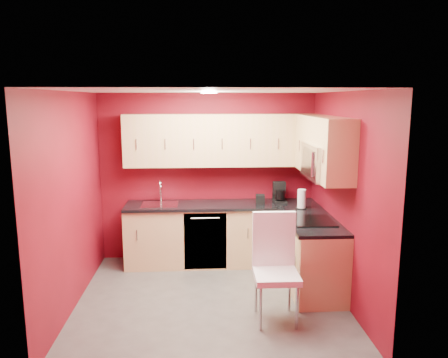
{
  "coord_description": "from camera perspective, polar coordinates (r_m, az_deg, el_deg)",
  "views": [
    {
      "loc": [
        -0.12,
        -4.99,
        2.41
      ],
      "look_at": [
        0.19,
        0.55,
        1.39
      ],
      "focal_mm": 35.0,
      "sensor_mm": 36.0,
      "label": 1
    }
  ],
  "objects": [
    {
      "name": "upper_cabinets_back",
      "position": [
        6.35,
        -0.33,
        5.11
      ],
      "size": [
        2.8,
        0.35,
        0.75
      ],
      "primitive_type": "cube",
      "color": "tan",
      "rests_on": "wall_back"
    },
    {
      "name": "countertop_back",
      "position": [
        6.36,
        -0.26,
        -3.42
      ],
      "size": [
        2.8,
        0.63,
        0.04
      ],
      "primitive_type": "cube",
      "color": "black",
      "rests_on": "base_cabinets_back"
    },
    {
      "name": "dining_chair",
      "position": [
        4.86,
        6.84,
        -11.66
      ],
      "size": [
        0.48,
        0.51,
        1.18
      ],
      "primitive_type": null,
      "rotation": [
        0.0,
        0.0,
        -0.01
      ],
      "color": "white",
      "rests_on": "floor"
    },
    {
      "name": "wall_left",
      "position": [
        5.33,
        -19.3,
        -2.77
      ],
      "size": [
        0.0,
        3.0,
        3.0
      ],
      "primitive_type": "plane",
      "rotation": [
        1.57,
        0.0,
        1.57
      ],
      "color": "maroon",
      "rests_on": "floor"
    },
    {
      "name": "downlight",
      "position": [
        5.29,
        -1.98,
        11.2
      ],
      "size": [
        0.2,
        0.2,
        0.01
      ],
      "primitive_type": "cylinder",
      "color": "white",
      "rests_on": "ceiling"
    },
    {
      "name": "microwave",
      "position": [
        5.45,
        12.91,
        2.23
      ],
      "size": [
        0.42,
        0.76,
        0.42
      ],
      "color": "silver",
      "rests_on": "upper_cabinets_right"
    },
    {
      "name": "wall_front",
      "position": [
        3.68,
        -1.25,
        -8.0
      ],
      "size": [
        3.2,
        0.0,
        3.2
      ],
      "primitive_type": "plane",
      "rotation": [
        -1.57,
        0.0,
        0.0
      ],
      "color": "maroon",
      "rests_on": "floor"
    },
    {
      "name": "wall_right",
      "position": [
        5.4,
        15.42,
        -2.39
      ],
      "size": [
        0.0,
        3.0,
        3.0
      ],
      "primitive_type": "plane",
      "rotation": [
        1.57,
        0.0,
        -1.57
      ],
      "color": "maroon",
      "rests_on": "floor"
    },
    {
      "name": "wall_back",
      "position": [
        6.59,
        -2.14,
        0.25
      ],
      "size": [
        3.2,
        0.0,
        3.2
      ],
      "primitive_type": "plane",
      "rotation": [
        1.57,
        0.0,
        0.0
      ],
      "color": "maroon",
      "rests_on": "floor"
    },
    {
      "name": "countertop_right",
      "position": [
        5.62,
        11.42,
        -5.52
      ],
      "size": [
        0.63,
        1.27,
        0.04
      ],
      "primitive_type": "cube",
      "color": "black",
      "rests_on": "base_cabinets_right"
    },
    {
      "name": "cooktop",
      "position": [
        5.58,
        11.47,
        -5.37
      ],
      "size": [
        0.5,
        0.55,
        0.01
      ],
      "primitive_type": "cube",
      "color": "black",
      "rests_on": "countertop_right"
    },
    {
      "name": "floor",
      "position": [
        5.54,
        -1.75,
        -15.4
      ],
      "size": [
        3.2,
        3.2,
        0.0
      ],
      "primitive_type": "plane",
      "color": "#53514E",
      "rests_on": "ground"
    },
    {
      "name": "ceiling",
      "position": [
        4.99,
        -1.91,
        11.42
      ],
      "size": [
        3.2,
        3.2,
        0.0
      ],
      "primitive_type": "plane",
      "rotation": [
        3.14,
        0.0,
        0.0
      ],
      "color": "white",
      "rests_on": "wall_back"
    },
    {
      "name": "base_cabinets_right",
      "position": [
        5.77,
        11.37,
        -9.82
      ],
      "size": [
        0.6,
        1.3,
        0.87
      ],
      "primitive_type": "cube",
      "color": "tan",
      "rests_on": "floor"
    },
    {
      "name": "upper_cabinets_right",
      "position": [
        5.67,
        12.64,
        4.86
      ],
      "size": [
        0.35,
        1.55,
        0.75
      ],
      "color": "tan",
      "rests_on": "wall_right"
    },
    {
      "name": "paper_towel",
      "position": [
        6.16,
        10.1,
        -2.58
      ],
      "size": [
        0.16,
        0.16,
        0.27
      ],
      "primitive_type": null,
      "rotation": [
        0.0,
        0.0,
        0.07
      ],
      "color": "silver",
      "rests_on": "countertop_right"
    },
    {
      "name": "base_cabinets_back",
      "position": [
        6.5,
        -0.27,
        -7.29
      ],
      "size": [
        2.8,
        0.6,
        0.87
      ],
      "primitive_type": "cube",
      "color": "tan",
      "rests_on": "floor"
    },
    {
      "name": "sink",
      "position": [
        6.39,
        -8.37,
        -2.98
      ],
      "size": [
        0.52,
        0.42,
        0.35
      ],
      "color": "silver",
      "rests_on": "countertop_back"
    },
    {
      "name": "napkin_holder",
      "position": [
        6.36,
        4.76,
        -2.65
      ],
      "size": [
        0.14,
        0.14,
        0.13
      ],
      "primitive_type": null,
      "rotation": [
        0.0,
        0.0,
        -0.09
      ],
      "color": "black",
      "rests_on": "countertop_back"
    },
    {
      "name": "coffee_maker",
      "position": [
        6.47,
        7.33,
        -1.75
      ],
      "size": [
        0.19,
        0.25,
        0.3
      ],
      "primitive_type": null,
      "rotation": [
        0.0,
        0.0,
        0.07
      ],
      "color": "black",
      "rests_on": "countertop_back"
    },
    {
      "name": "dishwasher_front",
      "position": [
        6.22,
        -2.45,
        -8.13
      ],
      "size": [
        0.6,
        0.02,
        0.82
      ],
      "primitive_type": "cube",
      "color": "black",
      "rests_on": "base_cabinets_back"
    }
  ]
}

